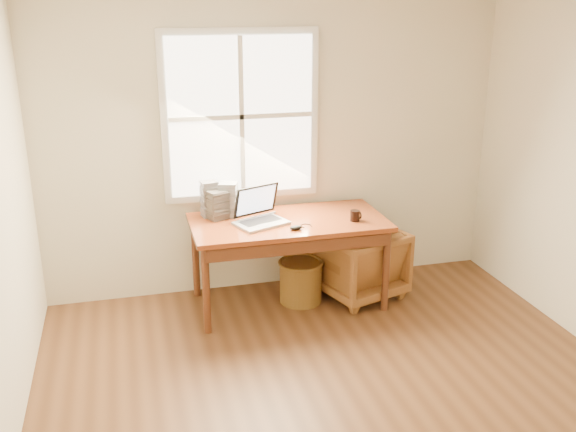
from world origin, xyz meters
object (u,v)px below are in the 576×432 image
(wicker_stool, at_px, (301,282))
(cd_stack_a, at_px, (228,200))
(armchair, at_px, (359,262))
(laptop, at_px, (261,208))
(desk, at_px, (288,222))
(coffee_mug, at_px, (355,216))

(wicker_stool, bearing_deg, cd_stack_a, 158.60)
(armchair, distance_m, wicker_stool, 0.54)
(wicker_stool, relative_size, laptop, 0.91)
(desk, distance_m, laptop, 0.29)
(wicker_stool, xyz_separation_m, cd_stack_a, (-0.57, 0.22, 0.72))
(desk, height_order, laptop, laptop)
(wicker_stool, xyz_separation_m, coffee_mug, (0.41, -0.16, 0.62))
(wicker_stool, bearing_deg, armchair, -0.00)
(coffee_mug, bearing_deg, desk, 145.08)
(armchair, xyz_separation_m, laptop, (-0.87, -0.05, 0.58))
(armchair, xyz_separation_m, wicker_stool, (-0.52, 0.00, -0.13))
(laptop, bearing_deg, desk, -10.28)
(desk, distance_m, coffee_mug, 0.55)
(armchair, bearing_deg, laptop, -14.83)
(armchair, height_order, coffee_mug, coffee_mug)
(coffee_mug, height_order, cd_stack_a, cd_stack_a)
(armchair, height_order, laptop, laptop)
(armchair, relative_size, coffee_mug, 7.61)
(coffee_mug, bearing_deg, cd_stack_a, 140.77)
(desk, height_order, armchair, desk)
(armchair, relative_size, cd_stack_a, 2.32)
(desk, bearing_deg, armchair, -0.00)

